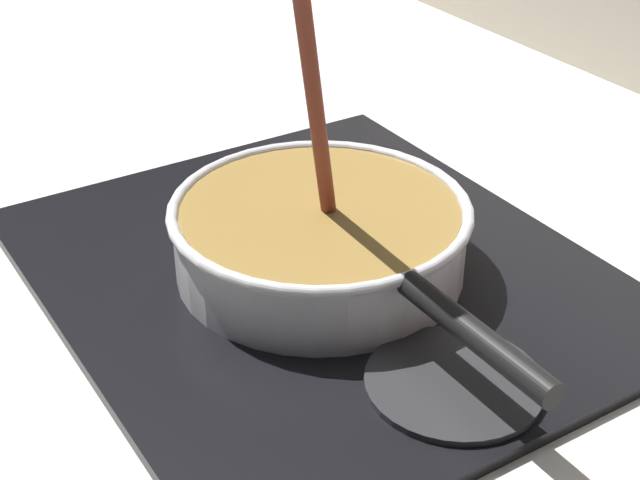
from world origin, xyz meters
The scene contains 5 objects.
ground centered at (0.00, 0.00, -0.02)m, with size 2.40×1.60×0.04m, color beige.
hob_plate centered at (0.10, 0.17, 0.01)m, with size 0.56×0.48×0.01m, color black.
burner_ring centered at (0.10, 0.17, 0.02)m, with size 0.20×0.20×0.01m, color #592D0C.
spare_burner centered at (0.30, 0.17, 0.01)m, with size 0.14×0.14×0.01m, color #262628.
cooking_pan centered at (0.10, 0.17, 0.05)m, with size 0.44×0.28×0.33m.
Camera 1 is at (0.75, -0.24, 0.50)m, focal length 53.90 mm.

